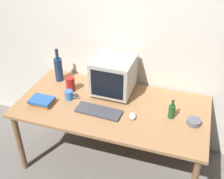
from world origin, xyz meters
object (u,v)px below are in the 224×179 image
Objects in this scene: bottle_tall at (59,69)px; mug at (69,95)px; cd_spindle at (194,122)px; keyboard at (99,111)px; bottle_short at (172,111)px; computer_mouse at (132,116)px; crt_monitor at (114,75)px; metal_canister at (70,84)px; book_stack at (42,101)px.

mug is at bearing -48.94° from bottle_tall.
keyboard is at bearing -172.93° from cd_spindle.
bottle_short is at bearing 15.20° from keyboard.
bottle_short is (0.32, 0.12, 0.05)m from computer_mouse.
bottle_tall is (-0.90, 0.37, 0.12)m from computer_mouse.
crt_monitor is 3.29× the size of cd_spindle.
bottle_tall is at bearing 168.33° from cd_spindle.
bottle_short is at bearing 2.09° from computer_mouse.
crt_monitor is 2.63× the size of metal_canister.
crt_monitor is at bearing 34.29° from book_stack.
mug is at bearing 164.94° from keyboard.
computer_mouse is at bearing -49.54° from crt_monitor.
metal_canister is (-0.39, 0.25, 0.06)m from keyboard.
metal_canister is (-1.03, 0.11, 0.01)m from bottle_short.
crt_monitor is 3.29× the size of mug.
keyboard is 2.23× the size of bottle_short.
mug is (-0.65, 0.09, 0.03)m from computer_mouse.
crt_monitor reaches higher than mug.
keyboard is at bearing -94.18° from crt_monitor.
keyboard is 4.20× the size of computer_mouse.
cd_spindle is (1.18, -0.01, -0.02)m from mug.
cd_spindle is 0.80× the size of metal_canister.
crt_monitor reaches higher than metal_canister.
crt_monitor is 0.47m from computer_mouse.
bottle_tall is at bearing 168.10° from bottle_short.
bottle_tall is at bearing 143.63° from metal_canister.
bottle_tall reaches higher than book_stack.
mug is at bearing -146.18° from crt_monitor.
computer_mouse is 0.83× the size of cd_spindle.
cd_spindle is at bearing -11.67° from bottle_tall.
crt_monitor reaches higher than cd_spindle.
book_stack is at bearing -144.91° from mug.
crt_monitor is 0.86m from cd_spindle.
metal_canister is (-1.22, 0.15, 0.05)m from cd_spindle.
bottle_short is 1.25× the size of metal_canister.
computer_mouse is 0.67× the size of metal_canister.
bottle_tall is 3.07× the size of cd_spindle.
mug is at bearing -178.32° from bottle_short.
bottle_short reaches higher than computer_mouse.
bottle_tall is at bearing 94.83° from book_stack.
cd_spindle is (1.39, 0.14, -0.01)m from book_stack.
keyboard is 1.14× the size of bottle_tall.
crt_monitor is 0.66m from bottle_short.
bottle_tall is (-0.62, 0.04, -0.05)m from crt_monitor.
keyboard is at bearing -33.86° from bottle_tall.
bottle_short is at bearing -6.13° from metal_canister.
metal_canister is (-0.42, -0.11, -0.12)m from crt_monitor.
bottle_short is at bearing 1.68° from mug.
mug is at bearing 179.65° from cd_spindle.
keyboard is at bearing -32.50° from metal_canister.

